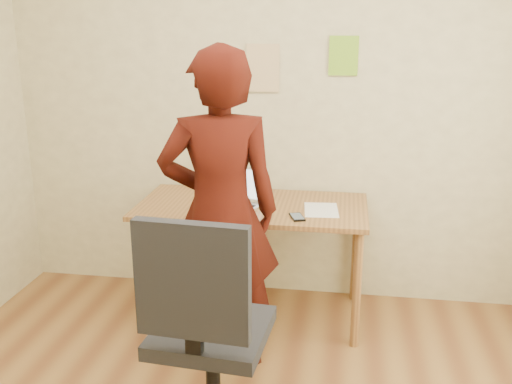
% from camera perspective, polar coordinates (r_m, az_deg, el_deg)
% --- Properties ---
extents(room, '(3.58, 3.58, 2.78)m').
position_cam_1_polar(room, '(2.02, -4.43, 3.27)').
color(room, brown).
rests_on(room, ground).
extents(desk, '(1.40, 0.70, 0.74)m').
position_cam_1_polar(desk, '(3.53, -0.38, -2.58)').
color(desk, olive).
rests_on(desk, ground).
extents(laptop, '(0.38, 0.37, 0.22)m').
position_cam_1_polar(laptop, '(3.48, -1.90, -0.50)').
color(laptop, silver).
rests_on(laptop, desk).
extents(paper_sheet, '(0.22, 0.30, 0.00)m').
position_cam_1_polar(paper_sheet, '(3.42, 6.54, -1.79)').
color(paper_sheet, white).
rests_on(paper_sheet, desk).
extents(phone, '(0.11, 0.15, 0.01)m').
position_cam_1_polar(phone, '(3.27, 4.13, -2.51)').
color(phone, black).
rests_on(phone, desk).
extents(wall_note_left, '(0.21, 0.00, 0.30)m').
position_cam_1_polar(wall_note_left, '(3.75, -3.06, 11.37)').
color(wall_note_left, '#D5B37F').
rests_on(wall_note_left, room).
extents(wall_note_mid, '(0.21, 0.00, 0.30)m').
position_cam_1_polar(wall_note_mid, '(3.70, 0.69, 12.29)').
color(wall_note_mid, '#D5B37F').
rests_on(wall_note_mid, room).
extents(wall_note_right, '(0.18, 0.00, 0.24)m').
position_cam_1_polar(wall_note_right, '(3.66, 8.75, 13.32)').
color(wall_note_right, '#80BC2A').
rests_on(wall_note_right, room).
extents(office_chair, '(0.57, 0.57, 1.10)m').
position_cam_1_polar(office_chair, '(2.55, -4.90, -15.26)').
color(office_chair, black).
rests_on(office_chair, ground).
extents(person, '(0.71, 0.56, 1.72)m').
position_cam_1_polar(person, '(2.97, -3.64, -2.12)').
color(person, '#350D07').
rests_on(person, ground).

